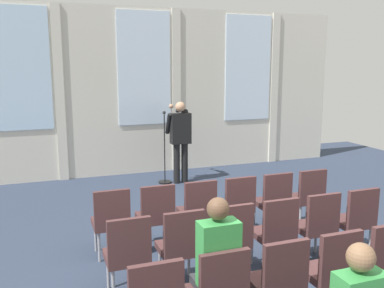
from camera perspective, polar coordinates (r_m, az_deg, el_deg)
name	(u,v)px	position (r m, az deg, el deg)	size (l,w,h in m)	color
ground_plane	(263,284)	(5.21, 9.54, -18.14)	(14.56, 14.56, 0.00)	#2D384C
rear_partition	(146,90)	(9.85, -6.28, 7.22)	(9.83, 0.14, 3.77)	beige
speaker	(180,136)	(8.97, -1.61, 1.07)	(0.50, 0.69, 1.74)	black
mic_stand	(165,168)	(9.09, -3.68, -3.18)	(0.28, 0.28, 1.55)	black
chair_r0_c0	(111,218)	(5.69, -10.83, -9.76)	(0.46, 0.44, 0.94)	#99999E
chair_r0_c1	(156,213)	(5.81, -4.86, -9.18)	(0.46, 0.44, 0.94)	#99999E
chair_r0_c2	(198,208)	(5.98, 0.79, -8.54)	(0.46, 0.44, 0.94)	#99999E
chair_r0_c3	(237,203)	(6.21, 6.06, -7.87)	(0.46, 0.44, 0.94)	#99999E
chair_r0_c4	(273,198)	(6.49, 10.90, -7.19)	(0.46, 0.44, 0.94)	#99999E
chair_r0_c5	(308,194)	(6.81, 15.29, -6.53)	(0.46, 0.44, 0.94)	#99999E
chair_r1_c0	(128,251)	(4.72, -8.66, -14.06)	(0.46, 0.44, 0.94)	#99999E
chair_r1_c1	(181,243)	(4.86, -1.47, -13.18)	(0.46, 0.44, 0.94)	#99999E
chair_r1_c2	(230,236)	(5.07, 5.16, -12.19)	(0.46, 0.44, 0.94)	#99999E
chair_r1_c3	(275,229)	(5.34, 11.16, -11.15)	(0.46, 0.44, 0.94)	#99999E
chair_r1_c4	(317,223)	(5.66, 16.48, -10.12)	(0.46, 0.44, 0.94)	#99999E
chair_r1_c5	(356,217)	(6.02, 21.18, -9.14)	(0.46, 0.44, 0.94)	#99999E
audience_r2_c1	(216,262)	(3.93, 3.26, -15.61)	(0.36, 0.39, 1.37)	#2D2D33
chair_r2_c2	(279,278)	(4.23, 11.57, -17.24)	(0.46, 0.44, 0.94)	#99999E
chair_r2_c3	(332,268)	(4.55, 18.32, -15.50)	(0.46, 0.44, 0.94)	#99999E
chair_r2_c4	(380,258)	(4.92, 24.03, -13.84)	(0.46, 0.44, 0.94)	#99999E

